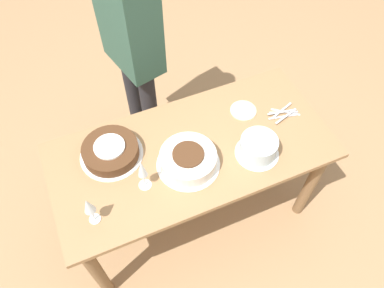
# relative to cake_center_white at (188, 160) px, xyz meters

# --- Properties ---
(ground_plane) EXTENTS (12.00, 12.00, 0.00)m
(ground_plane) POSITION_rel_cake_center_white_xyz_m (-0.06, -0.08, -0.82)
(ground_plane) COLOR #A87F56
(dining_table) EXTENTS (1.54, 0.73, 0.77)m
(dining_table) POSITION_rel_cake_center_white_xyz_m (-0.06, -0.08, -0.18)
(dining_table) COLOR #9E754C
(dining_table) RESTS_ON ground_plane
(cake_center_white) EXTENTS (0.34, 0.34, 0.10)m
(cake_center_white) POSITION_rel_cake_center_white_xyz_m (0.00, 0.00, 0.00)
(cake_center_white) COLOR white
(cake_center_white) RESTS_ON dining_table
(cake_front_chocolate) EXTENTS (0.34, 0.34, 0.08)m
(cake_front_chocolate) POSITION_rel_cake_center_white_xyz_m (0.36, -0.22, -0.01)
(cake_front_chocolate) COLOR white
(cake_front_chocolate) RESTS_ON dining_table
(cake_back_decorated) EXTENTS (0.24, 0.24, 0.12)m
(cake_back_decorated) POSITION_rel_cake_center_white_xyz_m (-0.37, 0.08, 0.01)
(cake_back_decorated) COLOR white
(cake_back_decorated) RESTS_ON dining_table
(wine_glass_near) EXTENTS (0.07, 0.07, 0.22)m
(wine_glass_near) POSITION_rel_cake_center_white_xyz_m (0.25, 0.03, 0.10)
(wine_glass_near) COLOR silver
(wine_glass_near) RESTS_ON dining_table
(wine_glass_far) EXTENTS (0.06, 0.06, 0.20)m
(wine_glass_far) POSITION_rel_cake_center_white_xyz_m (0.53, 0.11, 0.10)
(wine_glass_far) COLOR silver
(wine_glass_far) RESTS_ON dining_table
(dessert_plate_left) EXTENTS (0.15, 0.15, 0.01)m
(dessert_plate_left) POSITION_rel_cake_center_white_xyz_m (-0.44, -0.21, -0.04)
(dessert_plate_left) COLOR beige
(dessert_plate_left) RESTS_ON dining_table
(fork_pile) EXTENTS (0.19, 0.12, 0.02)m
(fork_pile) POSITION_rel_cake_center_white_xyz_m (-0.64, -0.10, -0.04)
(fork_pile) COLOR silver
(fork_pile) RESTS_ON dining_table
(person_cutting) EXTENTS (0.31, 0.44, 1.69)m
(person_cutting) POSITION_rel_cake_center_white_xyz_m (0.02, -0.82, 0.20)
(person_cutting) COLOR #232328
(person_cutting) RESTS_ON ground_plane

